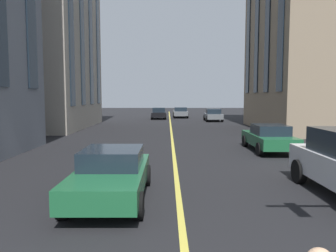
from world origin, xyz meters
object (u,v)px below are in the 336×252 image
at_px(car_green_mid, 112,174).
at_px(car_green_parked_b, 269,138).
at_px(car_grey_trailing, 213,115).
at_px(car_black_oncoming, 159,113).
at_px(car_grey_far, 180,112).

xyz_separation_m(car_green_mid, car_green_parked_b, (7.93, -6.73, 0.00)).
bearing_deg(car_grey_trailing, car_green_parked_b, 180.00).
height_order(car_grey_trailing, car_green_parked_b, car_grey_trailing).
distance_m(car_black_oncoming, car_grey_far, 3.79).
relative_size(car_black_oncoming, car_green_parked_b, 0.89).
relative_size(car_green_mid, car_black_oncoming, 1.13).
distance_m(car_green_parked_b, car_grey_far, 27.16).
relative_size(car_black_oncoming, car_grey_far, 0.89).
bearing_deg(car_green_mid, car_grey_trailing, -13.26).
relative_size(car_green_mid, car_grey_trailing, 1.13).
distance_m(car_green_mid, car_grey_trailing, 29.37).
bearing_deg(car_black_oncoming, car_green_parked_b, -165.57).
xyz_separation_m(car_grey_trailing, car_green_parked_b, (-20.65, 0.00, 0.00)).
relative_size(car_grey_trailing, car_grey_far, 0.89).
xyz_separation_m(car_green_mid, car_grey_far, (34.87, -3.26, 0.00)).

